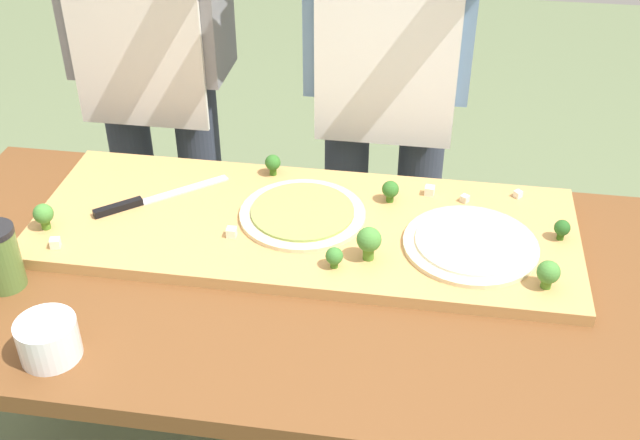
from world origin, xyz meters
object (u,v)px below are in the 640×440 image
object	(u,v)px
prep_table	(277,309)
broccoli_floret_center_left	(390,190)
cheese_crumble_b	(465,199)
sauce_jar	(0,257)
cheese_crumble_d	(518,194)
cook_left	(149,35)
cheese_crumble_e	(55,243)
pizza_whole_white_garlic	(471,244)
broccoli_floret_front_mid	(562,228)
flour_cup	(49,341)
broccoli_floret_front_left	(334,256)
cheese_crumble_a	(430,191)
pizza_whole_pesto_green	(302,213)
cheese_crumble_c	(232,232)
broccoli_floret_center_right	(369,241)
chefs_knife	(143,201)
broccoli_floret_back_mid	(548,273)
cook_right	(389,49)
broccoli_floret_back_left	(43,215)
broccoli_floret_back_right	(273,163)

from	to	relation	value
prep_table	broccoli_floret_center_left	world-z (taller)	broccoli_floret_center_left
cheese_crumble_b	prep_table	bearing A→B (deg)	-143.42
prep_table	sauce_jar	world-z (taller)	sauce_jar
cheese_crumble_d	cook_left	distance (m)	1.01
cheese_crumble_e	pizza_whole_white_garlic	bearing A→B (deg)	8.88
broccoli_floret_front_mid	flour_cup	distance (m)	1.03
broccoli_floret_front_left	cheese_crumble_a	distance (m)	0.35
prep_table	cheese_crumble_e	xyz separation A→B (m)	(-0.46, -0.02, 0.14)
prep_table	cheese_crumble_b	size ratio (longest dim) A/B	98.93
prep_table	sauce_jar	size ratio (longest dim) A/B	11.43
pizza_whole_pesto_green	broccoli_floret_center_left	distance (m)	0.21
broccoli_floret_front_mid	cheese_crumble_c	world-z (taller)	broccoli_floret_front_mid
pizza_whole_pesto_green	flour_cup	bearing A→B (deg)	-128.78
broccoli_floret_center_left	broccoli_floret_center_right	world-z (taller)	broccoli_floret_center_right
cheese_crumble_d	chefs_knife	bearing A→B (deg)	-169.47
broccoli_floret_front_mid	sauce_jar	bearing A→B (deg)	-165.13
pizza_whole_white_garlic	broccoli_floret_front_left	size ratio (longest dim) A/B	6.24
cheese_crumble_c	broccoli_floret_center_right	bearing A→B (deg)	-6.36
cheese_crumble_d	sauce_jar	world-z (taller)	sauce_jar
pizza_whole_pesto_green	cheese_crumble_e	xyz separation A→B (m)	(-0.49, -0.19, 0.00)
prep_table	flour_cup	xyz separation A→B (m)	(-0.35, -0.30, 0.14)
cook_left	flour_cup	bearing A→B (deg)	-83.71
cheese_crumble_e	prep_table	bearing A→B (deg)	2.83
pizza_whole_pesto_green	broccoli_floret_back_mid	size ratio (longest dim) A/B	4.63
prep_table	cheese_crumble_c	xyz separation A→B (m)	(-0.11, 0.07, 0.14)
broccoli_floret_back_mid	sauce_jar	bearing A→B (deg)	-173.23
broccoli_floret_back_mid	pizza_whole_white_garlic	bearing A→B (deg)	142.89
broccoli_floret_center_right	cheese_crumble_e	world-z (taller)	broccoli_floret_center_right
broccoli_floret_front_mid	cook_right	xyz separation A→B (m)	(-0.41, 0.44, 0.19)
pizza_whole_pesto_green	cook_right	world-z (taller)	cook_right
cheese_crumble_e	cook_left	size ratio (longest dim) A/B	0.01
prep_table	chefs_knife	bearing A→B (deg)	153.80
broccoli_floret_front_left	sauce_jar	distance (m)	0.65
chefs_knife	broccoli_floret_center_right	bearing A→B (deg)	-13.69
cheese_crumble_e	cook_left	world-z (taller)	cook_left
broccoli_floret_center_right	cook_right	xyz separation A→B (m)	(-0.02, 0.57, 0.17)
prep_table	cook_right	size ratio (longest dim) A/B	0.94
broccoli_floret_back_mid	pizza_whole_pesto_green	bearing A→B (deg)	161.82
broccoli_floret_back_mid	cheese_crumble_d	size ratio (longest dim) A/B	3.85
broccoli_floret_center_left	broccoli_floret_back_left	bearing A→B (deg)	-163.03
broccoli_floret_front_mid	broccoli_floret_center_right	xyz separation A→B (m)	(-0.39, -0.13, 0.02)
cheese_crumble_a	broccoli_floret_center_right	bearing A→B (deg)	-113.41
pizza_whole_white_garlic	cheese_crumble_a	size ratio (longest dim) A/B	13.42
chefs_knife	broccoli_floret_front_mid	bearing A→B (deg)	0.18
broccoli_floret_back_left	prep_table	bearing A→B (deg)	-4.25
broccoli_floret_center_right	cook_left	distance (m)	0.87
broccoli_floret_front_left	cook_right	xyz separation A→B (m)	(0.05, 0.60, 0.19)
cook_right	cheese_crumble_e	bearing A→B (deg)	-135.00
cheese_crumble_d	broccoli_floret_front_left	bearing A→B (deg)	-139.81
broccoli_floret_back_right	broccoli_floret_back_mid	xyz separation A→B (m)	(0.61, -0.33, 0.00)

